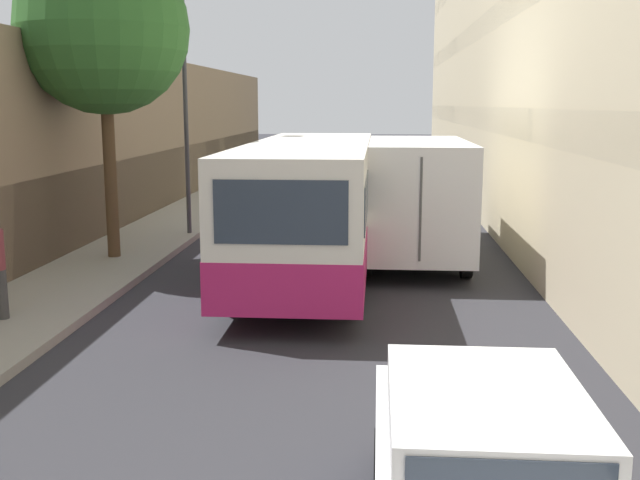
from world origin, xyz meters
The scene contains 7 objects.
ground_plane centered at (0.00, 15.00, 0.00)m, with size 150.00×150.00×0.00m, color #2B2B30.
sidewalk_left centered at (-4.89, 15.00, 0.08)m, with size 2.38×60.00×0.15m.
car_hatchback centered at (2.01, 5.33, 0.74)m, with size 1.73×3.85×1.45m.
bus centered at (-0.27, 15.55, 1.51)m, with size 2.48×9.76×2.82m.
box_truck centered at (1.98, 17.75, 1.53)m, with size 2.33×7.31×2.80m.
street_lamp centered at (-3.95, 19.60, 5.61)m, with size 0.36×0.80×8.08m.
street_tree_left centered at (-4.89, 16.35, 5.22)m, with size 3.75×3.75×6.97m.
Camera 1 is at (1.15, -0.14, 3.62)m, focal length 42.00 mm.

